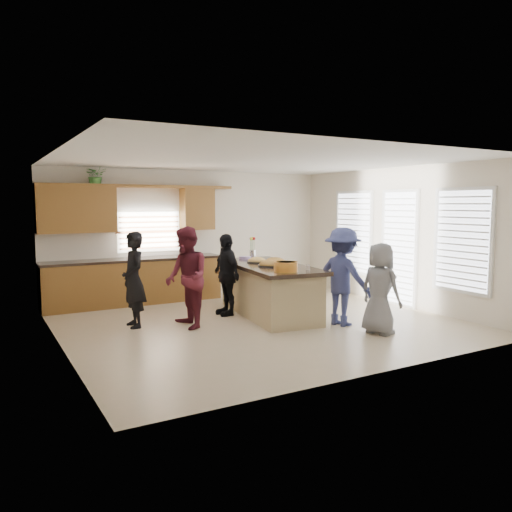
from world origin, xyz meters
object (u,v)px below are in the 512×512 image
woman_left_front (226,274)px  woman_right_back (343,277)px  salad_bowl (286,266)px  woman_right_front (380,289)px  woman_left_mid (187,278)px  woman_left_back (134,280)px  island (269,291)px

woman_left_front → woman_right_back: 2.18m
salad_bowl → woman_right_front: woman_right_front is taller
woman_left_mid → woman_right_front: woman_left_mid is taller
woman_left_back → woman_left_front: bearing=90.9°
island → woman_right_front: (0.83, -2.03, 0.28)m
salad_bowl → woman_left_mid: size_ratio=0.23×
salad_bowl → island: bearing=74.6°
island → woman_right_back: (0.69, -1.28, 0.38)m
salad_bowl → woman_left_back: size_ratio=0.25×
salad_bowl → woman_left_back: (-2.17, 1.33, -0.24)m
woman_left_back → woman_left_mid: size_ratio=0.95×
woman_right_back → woman_right_front: size_ratio=1.15×
woman_right_front → woman_left_front: bearing=21.4°
woman_left_back → woman_left_front: size_ratio=1.06×
woman_right_front → woman_left_mid: bearing=43.2°
woman_left_mid → woman_left_back: bearing=-122.1°
woman_left_front → woman_right_front: size_ratio=1.04×
woman_left_back → woman_right_front: woman_left_back is taller
island → woman_left_mid: size_ratio=1.66×
salad_bowl → woman_left_mid: 1.65m
island → salad_bowl: size_ratio=7.10×
woman_right_back → woman_left_mid: bearing=49.4°
island → woman_right_back: woman_right_back is taller
island → woman_left_back: (-2.44, 0.34, 0.35)m
salad_bowl → woman_left_front: woman_left_front is taller
woman_left_back → salad_bowl: bearing=57.1°
island → woman_left_mid: woman_left_mid is taller
salad_bowl → woman_left_front: size_ratio=0.26×
woman_left_back → woman_right_back: woman_right_back is taller
island → woman_left_mid: 1.75m
salad_bowl → woman_left_back: bearing=148.6°
woman_left_mid → woman_right_back: size_ratio=1.02×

